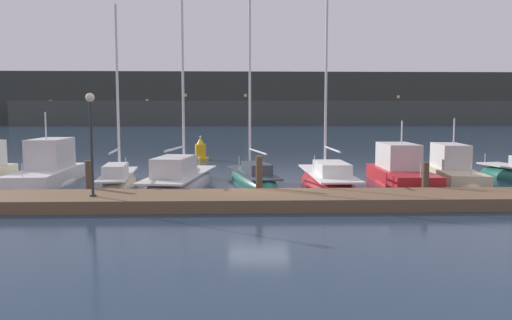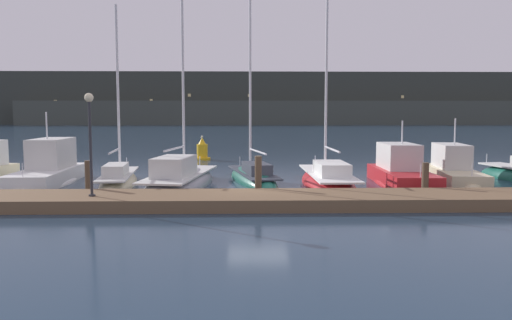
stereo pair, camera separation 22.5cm
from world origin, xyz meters
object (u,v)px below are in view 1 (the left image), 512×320
Objects in this scene: motorboat_berth_7 at (401,177)px; channel_buoy at (201,151)px; motorboat_berth_8 at (452,175)px; dock_lamppost at (91,127)px; sailboat_berth_3 at (118,183)px; motorboat_berth_2 at (48,175)px; sailboat_berth_6 at (328,183)px; sailboat_berth_4 at (180,183)px; sailboat_berth_5 at (253,179)px.

channel_buoy is at bearing 129.51° from motorboat_berth_7.
motorboat_berth_8 is 17.74m from dock_lamppost.
dock_lamppost is (-16.13, -6.88, 2.67)m from motorboat_berth_8.
sailboat_berth_3 is 16.66m from motorboat_berth_8.
motorboat_berth_2 is 1.03× the size of motorboat_berth_8.
sailboat_berth_6 is 3.33× the size of dock_lamppost.
motorboat_berth_8 reaches higher than channel_buoy.
channel_buoy is (-10.61, 12.87, 0.26)m from motorboat_berth_7.
sailboat_berth_3 is 9.96m from sailboat_berth_6.
sailboat_berth_4 is 3.84m from sailboat_berth_5.
sailboat_berth_6 is at bearing -175.87° from motorboat_berth_7.
sailboat_berth_5 is (10.02, 0.48, -0.31)m from motorboat_berth_2.
sailboat_berth_5 is 2.66× the size of dock_lamppost.
dock_lamppost reaches higher than motorboat_berth_7.
sailboat_berth_4 is 3.66× the size of dock_lamppost.
sailboat_berth_3 is at bearing -11.84° from motorboat_berth_2.
motorboat_berth_2 is 3.67m from sailboat_berth_3.
sailboat_berth_5 is at bearing 49.42° from dock_lamppost.
sailboat_berth_6 is 14.90m from channel_buoy.
sailboat_berth_3 reaches higher than motorboat_berth_8.
motorboat_berth_2 is 10.03m from sailboat_berth_5.
sailboat_berth_5 reaches higher than dock_lamppost.
motorboat_berth_7 is (13.54, -0.09, 0.25)m from sailboat_berth_3.
sailboat_berth_6 is 3.60m from motorboat_berth_7.
sailboat_berth_6 is at bearing -1.99° from sailboat_berth_3.
sailboat_berth_3 reaches higher than motorboat_berth_2.
sailboat_berth_3 is (3.58, -0.75, -0.28)m from motorboat_berth_2.
sailboat_berth_3 is 0.67× the size of sailboat_berth_4.
sailboat_berth_4 reaches higher than motorboat_berth_2.
sailboat_berth_4 reaches higher than sailboat_berth_6.
sailboat_berth_5 is at bearing 25.97° from sailboat_berth_4.
sailboat_berth_6 is 6.96× the size of channel_buoy.
sailboat_berth_6 reaches higher than channel_buoy.
sailboat_berth_4 is at bearing -8.65° from sailboat_berth_3.
dock_lamppost is at bearing -85.19° from sailboat_berth_3.
dock_lamppost is (-2.50, -5.27, 2.80)m from sailboat_berth_4.
channel_buoy is at bearing 61.61° from motorboat_berth_2.
channel_buoy is (2.92, 12.78, 0.51)m from sailboat_berth_3.
dock_lamppost is at bearing -156.90° from motorboat_berth_8.
sailboat_berth_3 is at bearing 94.81° from dock_lamppost.
motorboat_berth_7 is (10.55, 0.37, 0.23)m from sailboat_berth_4.
sailboat_berth_5 is 10.18m from motorboat_berth_8.
dock_lamppost reaches higher than motorboat_berth_2.
sailboat_berth_6 is (3.51, -1.57, 0.02)m from sailboat_berth_5.
sailboat_berth_3 is at bearing 179.63° from motorboat_berth_7.
sailboat_berth_6 is at bearing 0.89° from sailboat_berth_4.
dock_lamppost is (-13.05, -5.64, 2.57)m from motorboat_berth_7.
sailboat_berth_5 is 3.85m from sailboat_berth_6.
motorboat_berth_8 is at bearing 23.10° from dock_lamppost.
sailboat_berth_3 is 13.12m from channel_buoy.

